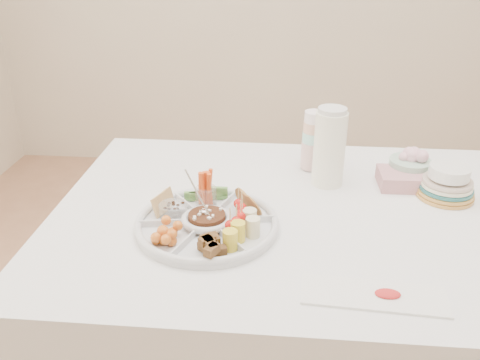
# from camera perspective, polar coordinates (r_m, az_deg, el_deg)

# --- Properties ---
(dining_table) EXTENTS (1.52, 1.02, 0.76)m
(dining_table) POSITION_cam_1_polar(r_m,az_deg,el_deg) (1.70, 7.80, -14.72)
(dining_table) COLOR white
(dining_table) RESTS_ON floor
(party_tray) EXTENTS (0.44, 0.44, 0.04)m
(party_tray) POSITION_cam_1_polar(r_m,az_deg,el_deg) (1.37, -3.72, -4.68)
(party_tray) COLOR silver
(party_tray) RESTS_ON dining_table
(bean_dip) EXTENTS (0.11, 0.11, 0.04)m
(bean_dip) POSITION_cam_1_polar(r_m,az_deg,el_deg) (1.37, -3.73, -4.41)
(bean_dip) COLOR #3C2718
(bean_dip) RESTS_ON party_tray
(tortillas) EXTENTS (0.10, 0.10, 0.05)m
(tortillas) POSITION_cam_1_polar(r_m,az_deg,el_deg) (1.42, 0.74, -2.42)
(tortillas) COLOR #B46F29
(tortillas) RESTS_ON party_tray
(carrot_cucumber) EXTENTS (0.14, 0.14, 0.11)m
(carrot_cucumber) POSITION_cam_1_polar(r_m,az_deg,el_deg) (1.47, -3.87, -0.68)
(carrot_cucumber) COLOR #F5581E
(carrot_cucumber) RESTS_ON party_tray
(pita_raisins) EXTENTS (0.13, 0.13, 0.06)m
(pita_raisins) POSITION_cam_1_polar(r_m,az_deg,el_deg) (1.42, -8.35, -2.74)
(pita_raisins) COLOR tan
(pita_raisins) RESTS_ON party_tray
(cherries) EXTENTS (0.14, 0.14, 0.05)m
(cherries) POSITION_cam_1_polar(r_m,az_deg,el_deg) (1.31, -8.62, -5.78)
(cherries) COLOR gold
(cherries) RESTS_ON party_tray
(granola_chunks) EXTENTS (0.12, 0.12, 0.05)m
(granola_chunks) POSITION_cam_1_polar(r_m,az_deg,el_deg) (1.25, -3.61, -7.19)
(granola_chunks) COLOR #462919
(granola_chunks) RESTS_ON party_tray
(banana_tomato) EXTENTS (0.14, 0.14, 0.10)m
(banana_tomato) POSITION_cam_1_polar(r_m,az_deg,el_deg) (1.30, 1.27, -4.57)
(banana_tomato) COLOR #EDD778
(banana_tomato) RESTS_ON party_tray
(cup_stack) EXTENTS (0.08, 0.08, 0.20)m
(cup_stack) POSITION_cam_1_polar(r_m,az_deg,el_deg) (1.70, 8.19, 4.44)
(cup_stack) COLOR #B3BFAF
(cup_stack) RESTS_ON dining_table
(thermos) EXTENTS (0.11, 0.11, 0.26)m
(thermos) POSITION_cam_1_polar(r_m,az_deg,el_deg) (1.59, 10.03, 3.76)
(thermos) COLOR white
(thermos) RESTS_ON dining_table
(flower_bowl) EXTENTS (0.17, 0.17, 0.10)m
(flower_bowl) POSITION_cam_1_polar(r_m,az_deg,el_deg) (1.72, 18.55, 1.67)
(flower_bowl) COLOR #AAD1C2
(flower_bowl) RESTS_ON dining_table
(napkin_stack) EXTENTS (0.15, 0.13, 0.05)m
(napkin_stack) POSITION_cam_1_polar(r_m,az_deg,el_deg) (1.68, 17.71, 0.12)
(napkin_stack) COLOR #C3848B
(napkin_stack) RESTS_ON dining_table
(plate_stack) EXTENTS (0.20, 0.20, 0.11)m
(plate_stack) POSITION_cam_1_polar(r_m,az_deg,el_deg) (1.64, 22.28, -0.10)
(plate_stack) COLOR gold
(plate_stack) RESTS_ON dining_table
(placemat) EXTENTS (0.32, 0.13, 0.01)m
(placemat) POSITION_cam_1_polar(r_m,az_deg,el_deg) (1.18, 14.77, -12.40)
(placemat) COLOR white
(placemat) RESTS_ON dining_table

